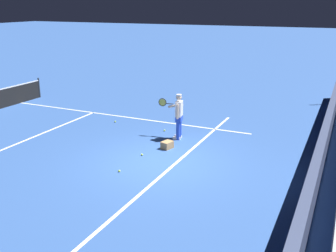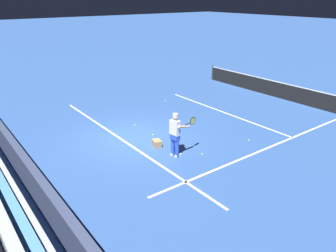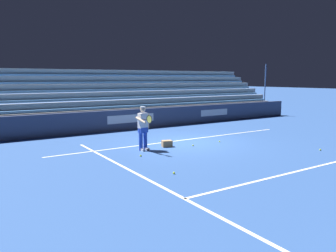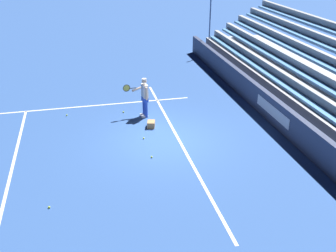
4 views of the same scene
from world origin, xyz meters
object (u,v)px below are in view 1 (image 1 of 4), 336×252
object	(u,v)px
tennis_player	(178,116)
tennis_ball_far_left	(142,155)
ball_box_cardboard	(167,145)
tennis_ball_toward_net	(119,171)
tennis_ball_stray_back	(115,122)
tennis_ball_on_baseline	(164,130)

from	to	relation	value
tennis_player	tennis_ball_far_left	xyz separation A→B (m)	(-2.11, 0.41, -0.86)
tennis_player	tennis_ball_far_left	bearing A→B (deg)	169.13
ball_box_cardboard	tennis_ball_toward_net	distance (m)	2.51
tennis_player	ball_box_cardboard	bearing A→B (deg)	-176.33
tennis_ball_stray_back	tennis_player	bearing A→B (deg)	-103.49
ball_box_cardboard	tennis_ball_far_left	bearing A→B (deg)	153.90
tennis_ball_toward_net	tennis_ball_on_baseline	size ratio (longest dim) A/B	1.00
tennis_player	tennis_ball_on_baseline	xyz separation A→B (m)	(0.58, 0.86, -0.86)
tennis_ball_on_baseline	tennis_ball_toward_net	bearing A→B (deg)	-173.48
tennis_ball_stray_back	tennis_ball_on_baseline	distance (m)	2.46
tennis_ball_far_left	tennis_ball_stray_back	bearing A→B (deg)	44.94
tennis_player	tennis_ball_stray_back	world-z (taller)	tennis_player
tennis_ball_toward_net	tennis_ball_far_left	size ratio (longest dim) A/B	1.00
tennis_player	tennis_ball_stray_back	distance (m)	3.51
tennis_ball_stray_back	tennis_ball_on_baseline	xyz separation A→B (m)	(-0.21, -2.45, 0.00)
tennis_player	tennis_ball_far_left	size ratio (longest dim) A/B	25.98
tennis_player	tennis_ball_toward_net	bearing A→B (deg)	174.01
tennis_player	tennis_ball_far_left	distance (m)	2.32
ball_box_cardboard	tennis_ball_far_left	distance (m)	1.09
ball_box_cardboard	tennis_ball_stray_back	xyz separation A→B (m)	(1.93, 3.38, -0.10)
tennis_player	tennis_ball_toward_net	xyz separation A→B (m)	(-3.60, 0.38, -0.86)
tennis_player	ball_box_cardboard	world-z (taller)	tennis_player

